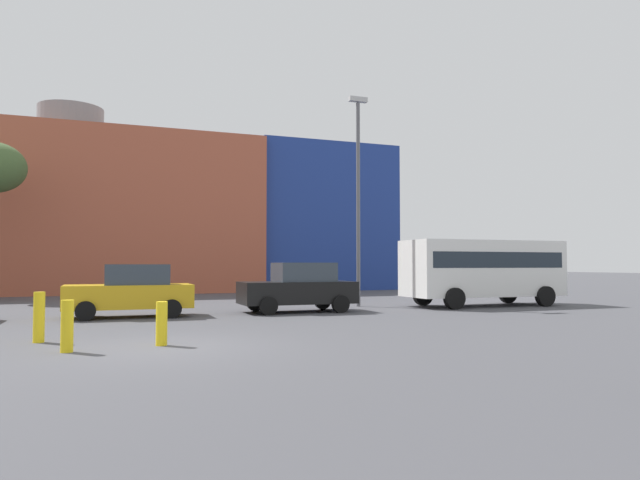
# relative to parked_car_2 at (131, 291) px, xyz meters

# --- Properties ---
(ground_plane) EXTENTS (200.00, 200.00, 0.00)m
(ground_plane) POSITION_rel_parked_car_2_xyz_m (0.42, -7.45, -0.86)
(ground_plane) COLOR #47474C
(building_backdrop) EXTENTS (42.57, 10.67, 11.81)m
(building_backdrop) POSITION_rel_parked_car_2_xyz_m (-3.08, 19.80, 4.12)
(building_backdrop) COLOR #B2563D
(building_backdrop) RESTS_ON ground_plane
(parked_car_2) EXTENTS (4.01, 1.97, 1.74)m
(parked_car_2) POSITION_rel_parked_car_2_xyz_m (0.00, 0.00, 0.00)
(parked_car_2) COLOR gold
(parked_car_2) RESTS_ON ground_plane
(parked_car_3) EXTENTS (4.16, 2.04, 1.80)m
(parked_car_3) POSITION_rel_parked_car_2_xyz_m (5.84, -0.00, 0.03)
(parked_car_3) COLOR black
(parked_car_3) RESTS_ON ground_plane
(white_bus) EXTENTS (6.80, 2.62, 2.72)m
(white_bus) POSITION_rel_parked_car_2_xyz_m (14.03, 0.17, 0.76)
(white_bus) COLOR white
(white_bus) RESTS_ON ground_plane
(bollard_yellow_0) EXTENTS (0.24, 0.24, 1.03)m
(bollard_yellow_0) POSITION_rel_parked_car_2_xyz_m (-1.48, -7.44, -0.35)
(bollard_yellow_0) COLOR yellow
(bollard_yellow_0) RESTS_ON ground_plane
(bollard_yellow_1) EXTENTS (0.24, 0.24, 0.94)m
(bollard_yellow_1) POSITION_rel_parked_car_2_xyz_m (0.36, -7.13, -0.40)
(bollard_yellow_1) COLOR yellow
(bollard_yellow_1) RESTS_ON ground_plane
(bollard_yellow_2) EXTENTS (0.24, 0.24, 1.12)m
(bollard_yellow_2) POSITION_rel_parked_car_2_xyz_m (-2.16, -5.68, -0.30)
(bollard_yellow_2) COLOR yellow
(bollard_yellow_2) RESTS_ON ground_plane
(street_lamp) EXTENTS (0.80, 0.24, 8.76)m
(street_lamp) POSITION_rel_parked_car_2_xyz_m (9.02, 1.75, 4.05)
(street_lamp) COLOR #59595E
(street_lamp) RESTS_ON ground_plane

